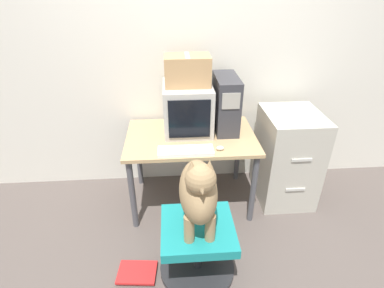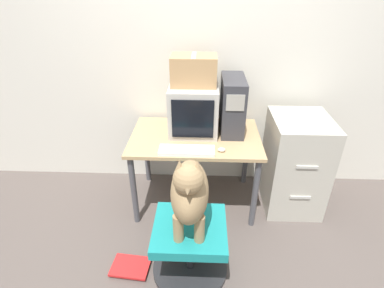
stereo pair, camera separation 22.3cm
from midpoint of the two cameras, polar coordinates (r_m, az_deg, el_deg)
name	(u,v)px [view 1 (the left image)]	position (r m, az deg, el deg)	size (l,w,h in m)	color
ground_plane	(194,226)	(2.71, -2.06, -15.46)	(12.00, 12.00, 0.00)	#564C47
wall_back	(187,54)	(2.77, -3.30, 16.71)	(8.00, 0.05, 2.60)	silver
desk	(191,145)	(2.62, -2.64, -0.24)	(1.11, 0.72, 0.71)	tan
crt_monitor	(188,108)	(2.60, -3.32, 6.80)	(0.41, 0.47, 0.41)	#B7B2A8
pc_tower	(226,103)	(2.62, 3.99, 7.67)	(0.19, 0.43, 0.47)	#333338
keyboard	(186,150)	(2.34, -3.93, -1.31)	(0.44, 0.15, 0.03)	silver
computer_mouse	(220,148)	(2.36, 2.69, -0.85)	(0.06, 0.04, 0.04)	beige
office_chair	(197,247)	(2.23, -1.97, -19.07)	(0.55, 0.55, 0.44)	#262628
dog	(198,191)	(1.87, -2.22, -9.00)	(0.24, 0.49, 0.60)	#9E7F56
filing_cabinet	(287,157)	(2.88, 15.52, -2.50)	(0.49, 0.58, 0.87)	#B7B2A3
cardboard_box	(187,70)	(2.49, -3.55, 13.78)	(0.37, 0.25, 0.24)	tan
book_stack_floor	(137,273)	(2.43, -13.26, -22.87)	(0.29, 0.22, 0.04)	silver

